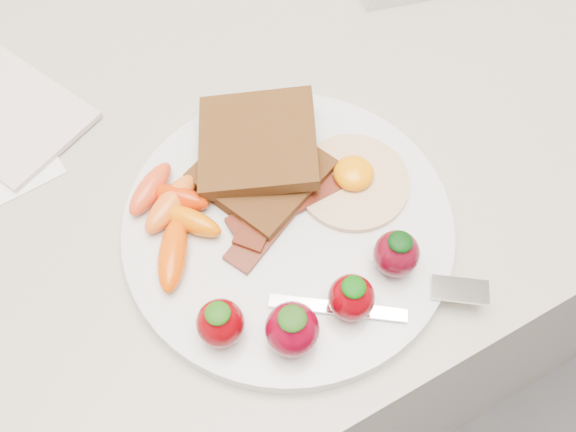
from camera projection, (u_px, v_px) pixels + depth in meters
counter at (249, 295)px, 0.99m from camera, size 2.00×0.60×0.90m
plate at (288, 227)px, 0.53m from camera, size 0.27×0.27×0.02m
toast_lower at (262, 172)px, 0.54m from camera, size 0.12×0.12×0.01m
toast_upper at (258, 142)px, 0.53m from camera, size 0.13×0.13×0.02m
fried_egg at (353, 179)px, 0.53m from camera, size 0.12×0.12×0.02m
bacon_strips at (275, 208)px, 0.52m from camera, size 0.11×0.09×0.01m
baby_carrots at (172, 215)px, 0.51m from camera, size 0.08×0.12×0.02m
strawberries at (315, 302)px, 0.46m from camera, size 0.18×0.07×0.05m
fork at (394, 300)px, 0.48m from camera, size 0.16×0.09×0.00m
notepad at (3, 111)px, 0.59m from camera, size 0.16×0.18×0.01m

